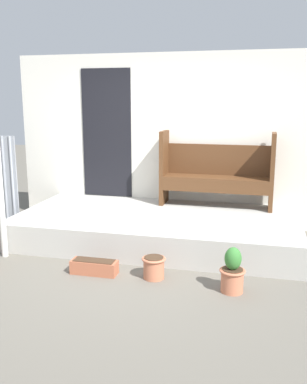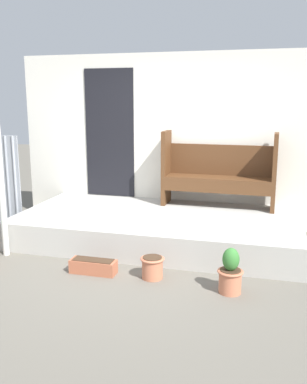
{
  "view_description": "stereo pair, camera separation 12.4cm",
  "coord_description": "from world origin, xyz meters",
  "px_view_note": "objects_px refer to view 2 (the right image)",
  "views": [
    {
      "loc": [
        1.42,
        -4.55,
        1.91
      ],
      "look_at": [
        0.23,
        0.33,
        0.82
      ],
      "focal_mm": 40.0,
      "sensor_mm": 36.0,
      "label": 1
    },
    {
      "loc": [
        1.54,
        -4.52,
        1.91
      ],
      "look_at": [
        0.23,
        0.33,
        0.82
      ],
      "focal_mm": 40.0,
      "sensor_mm": 36.0,
      "label": 2
    }
  ],
  "objects_px": {
    "bench": "(219,170)",
    "planter_box_rect": "(93,266)",
    "flower_pot_right": "(230,273)",
    "flower_pot_middle": "(152,267)",
    "support_post": "(0,163)"
  },
  "relations": [
    {
      "from": "flower_pot_right",
      "to": "support_post",
      "type": "bearing_deg",
      "value": 172.83
    },
    {
      "from": "flower_pot_right",
      "to": "flower_pot_middle",
      "type": "bearing_deg",
      "value": 170.73
    },
    {
      "from": "flower_pot_right",
      "to": "planter_box_rect",
      "type": "xyz_separation_m",
      "value": [
        -1.53,
        0.1,
        -0.13
      ]
    },
    {
      "from": "bench",
      "to": "flower_pot_right",
      "type": "height_order",
      "value": "bench"
    },
    {
      "from": "support_post",
      "to": "flower_pot_middle",
      "type": "distance_m",
      "value": 2.23
    },
    {
      "from": "bench",
      "to": "flower_pot_right",
      "type": "xyz_separation_m",
      "value": [
        0.38,
        -2.08,
        -0.7
      ]
    },
    {
      "from": "bench",
      "to": "flower_pot_middle",
      "type": "xyz_separation_m",
      "value": [
        -0.47,
        -1.94,
        -0.77
      ]
    },
    {
      "from": "bench",
      "to": "planter_box_rect",
      "type": "bearing_deg",
      "value": -119.04
    },
    {
      "from": "support_post",
      "to": "flower_pot_middle",
      "type": "bearing_deg",
      "value": -6.25
    },
    {
      "from": "support_post",
      "to": "flower_pot_middle",
      "type": "relative_size",
      "value": 8.83
    },
    {
      "from": "support_post",
      "to": "bench",
      "type": "height_order",
      "value": "support_post"
    },
    {
      "from": "flower_pot_middle",
      "to": "flower_pot_right",
      "type": "relative_size",
      "value": 0.56
    },
    {
      "from": "bench",
      "to": "planter_box_rect",
      "type": "height_order",
      "value": "bench"
    },
    {
      "from": "flower_pot_middle",
      "to": "flower_pot_right",
      "type": "xyz_separation_m",
      "value": [
        0.85,
        -0.14,
        0.07
      ]
    },
    {
      "from": "support_post",
      "to": "flower_pot_middle",
      "type": "height_order",
      "value": "support_post"
    }
  ]
}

